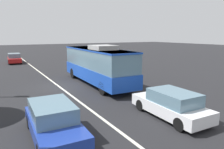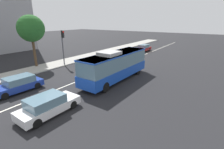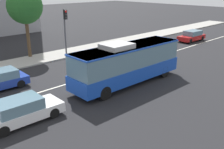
{
  "view_description": "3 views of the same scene",
  "coord_description": "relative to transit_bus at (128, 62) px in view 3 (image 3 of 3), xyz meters",
  "views": [
    {
      "loc": [
        -17.29,
        4.71,
        4.33
      ],
      "look_at": [
        -3.2,
        -3.38,
        1.23
      ],
      "focal_mm": 33.77,
      "sensor_mm": 36.0,
      "label": 1
    },
    {
      "loc": [
        -15.81,
        -13.05,
        6.57
      ],
      "look_at": [
        -1.5,
        -3.25,
        0.83
      ],
      "focal_mm": 26.42,
      "sensor_mm": 36.0,
      "label": 2
    },
    {
      "loc": [
        -15.06,
        -16.3,
        7.54
      ],
      "look_at": [
        -3.1,
        -3.89,
        1.49
      ],
      "focal_mm": 40.99,
      "sensor_mm": 36.0,
      "label": 3
    }
  ],
  "objects": [
    {
      "name": "ground_plane",
      "position": [
        0.8,
        3.27,
        -1.81
      ],
      "size": [
        160.0,
        160.0,
        0.0
      ],
      "primitive_type": "plane",
      "color": "black"
    },
    {
      "name": "sedan_white",
      "position": [
        -8.87,
        0.03,
        -1.09
      ],
      "size": [
        4.55,
        1.92,
        1.46
      ],
      "rotation": [
        0.0,
        0.0,
        -0.03
      ],
      "color": "white",
      "rests_on": "ground_plane"
    },
    {
      "name": "street_tree_kerbside_left",
      "position": [
        -1.95,
        12.68,
        3.64
      ],
      "size": [
        3.64,
        3.64,
        7.3
      ],
      "color": "#4C3823",
      "rests_on": "ground_plane"
    },
    {
      "name": "sedan_red",
      "position": [
        18.81,
        4.98,
        -1.09
      ],
      "size": [
        4.58,
        2.02,
        1.46
      ],
      "rotation": [
        0.0,
        0.0,
        3.09
      ],
      "color": "#B21919",
      "rests_on": "ground_plane"
    },
    {
      "name": "transit_bus",
      "position": [
        0.0,
        0.0,
        0.0
      ],
      "size": [
        10.05,
        2.72,
        3.46
      ],
      "rotation": [
        0.0,
        0.0,
        -0.02
      ],
      "color": "#1947B7",
      "rests_on": "ground_plane"
    },
    {
      "name": "lane_centre_line",
      "position": [
        0.8,
        3.27,
        -1.8
      ],
      "size": [
        76.0,
        0.16,
        0.01
      ],
      "primitive_type": "cube",
      "color": "silver",
      "rests_on": "ground_plane"
    },
    {
      "name": "sidewalk_kerb",
      "position": [
        0.8,
        11.34,
        -1.74
      ],
      "size": [
        80.0,
        3.54,
        0.14
      ],
      "primitive_type": "cube",
      "color": "#9E9B93",
      "rests_on": "ground_plane"
    },
    {
      "name": "traffic_light_near_corner",
      "position": [
        0.92,
        9.78,
        1.75
      ],
      "size": [
        0.34,
        0.62,
        5.2
      ],
      "rotation": [
        0.0,
        0.0,
        -1.66
      ],
      "color": "#47474C",
      "rests_on": "ground_plane"
    }
  ]
}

